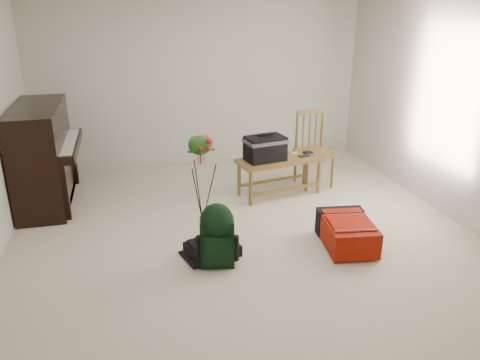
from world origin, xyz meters
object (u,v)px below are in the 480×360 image
object	(u,v)px
bench	(269,151)
flower_stand	(201,179)
green_backpack	(217,232)
dining_chair	(313,150)
black_duffel	(212,248)
red_suitcase	(345,230)
piano	(44,157)

from	to	relation	value
bench	flower_stand	distance (m)	1.17
bench	green_backpack	size ratio (longest dim) A/B	1.82
flower_stand	dining_chair	bearing A→B (deg)	39.73
bench	green_backpack	bearing A→B (deg)	-132.61
green_backpack	black_duffel	bearing A→B (deg)	104.49
bench	red_suitcase	size ratio (longest dim) A/B	1.52
piano	bench	xyz separation A→B (m)	(2.80, -0.45, 0.01)
flower_stand	bench	bearing A→B (deg)	44.94
bench	flower_stand	bearing A→B (deg)	-158.55
piano	red_suitcase	world-z (taller)	piano
dining_chair	green_backpack	distance (m)	2.51
red_suitcase	black_duffel	xyz separation A→B (m)	(-1.41, 0.12, -0.09)
black_duffel	green_backpack	size ratio (longest dim) A/B	0.89
piano	black_duffel	xyz separation A→B (m)	(1.77, -1.82, -0.53)
red_suitcase	black_duffel	bearing A→B (deg)	-176.97
dining_chair	red_suitcase	xyz separation A→B (m)	(-0.33, -1.73, -0.34)
piano	dining_chair	distance (m)	3.52
green_backpack	flower_stand	size ratio (longest dim) A/B	0.59
piano	dining_chair	bearing A→B (deg)	-3.49
red_suitcase	flower_stand	distance (m)	1.68
black_duffel	green_backpack	bearing A→B (deg)	-102.75
dining_chair	black_duffel	distance (m)	2.41
dining_chair	flower_stand	distance (m)	1.91
bench	dining_chair	size ratio (longest dim) A/B	1.14
dining_chair	red_suitcase	bearing A→B (deg)	-104.04
dining_chair	flower_stand	world-z (taller)	flower_stand
piano	green_backpack	size ratio (longest dim) A/B	2.33
piano	bench	bearing A→B (deg)	-9.15
red_suitcase	flower_stand	xyz separation A→B (m)	(-1.38, 0.88, 0.37)
black_duffel	flower_stand	xyz separation A→B (m)	(0.03, 0.76, 0.46)
bench	green_backpack	world-z (taller)	bench
dining_chair	green_backpack	bearing A→B (deg)	-136.65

